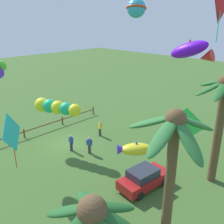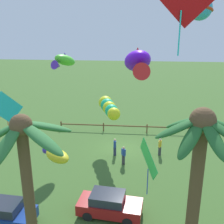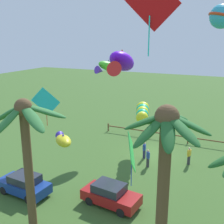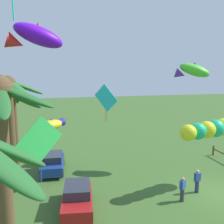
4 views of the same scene
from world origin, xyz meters
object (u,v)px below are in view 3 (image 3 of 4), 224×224
object	(u,v)px
kite_diamond_7	(132,153)
parked_car_1	(24,184)
kite_diamond_1	(150,1)
spectator_2	(148,158)
parked_car_0	(110,195)
spectator_0	(189,156)
kite_diamond_5	(46,102)
spectator_1	(144,150)
palm_tree_2	(165,151)
kite_fish_6	(63,140)
kite_fish_0	(107,67)
kite_tube_2	(143,112)
palm_tree_0	(26,134)
kite_fish_3	(121,62)
kite_ball_4	(222,16)

from	to	relation	value
kite_diamond_7	parked_car_1	bearing A→B (deg)	-3.27
kite_diamond_1	kite_diamond_7	distance (m)	7.65
spectator_2	parked_car_0	bearing A→B (deg)	85.41
spectator_0	kite_diamond_5	bearing A→B (deg)	24.79
spectator_0	spectator_1	world-z (taller)	same
palm_tree_2	spectator_2	xyz separation A→B (m)	(3.75, -9.62, -5.03)
kite_fish_6	kite_diamond_7	distance (m)	4.94
kite_diamond_1	kite_fish_6	world-z (taller)	kite_diamond_1
spectator_2	kite_fish_0	distance (m)	9.79
kite_fish_0	kite_diamond_1	world-z (taller)	kite_diamond_1
spectator_0	spectator_2	xyz separation A→B (m)	(3.14, 1.96, 0.00)
kite_tube_2	kite_diamond_5	world-z (taller)	kite_diamond_5
palm_tree_0	kite_fish_3	distance (m)	6.48
palm_tree_2	kite_diamond_5	xyz separation A→B (m)	(11.78, -6.42, -0.15)
palm_tree_2	spectator_0	size ratio (longest dim) A/B	5.07
kite_ball_4	kite_fish_3	bearing A→B (deg)	61.97
parked_car_0	parked_car_1	distance (m)	6.34
parked_car_1	kite_diamond_5	size ratio (longest dim) A/B	1.20
kite_diamond_5	kite_fish_6	bearing A→B (deg)	136.48
spectator_2	spectator_1	bearing A→B (deg)	-61.20
spectator_0	kite_fish_0	xyz separation A→B (m)	(8.70, -1.56, 7.26)
palm_tree_2	kite_ball_4	xyz separation A→B (m)	(-1.19, -8.74, 6.39)
parked_car_1	kite_fish_6	world-z (taller)	kite_fish_6
spectator_2	kite_tube_2	size ratio (longest dim) A/B	0.35
spectator_1	kite_fish_3	world-z (taller)	kite_fish_3
palm_tree_0	kite_fish_3	bearing A→B (deg)	-156.92
palm_tree_2	kite_fish_6	xyz separation A→B (m)	(7.01, -1.88, -1.21)
spectator_1	kite_diamond_7	world-z (taller)	kite_diamond_7
kite_tube_2	kite_fish_6	bearing A→B (deg)	80.29
parked_car_0	parked_car_1	world-z (taller)	same
palm_tree_0	kite_diamond_1	size ratio (longest dim) A/B	2.07
kite_fish_3	kite_fish_0	bearing A→B (deg)	-61.20
parked_car_1	kite_fish_3	bearing A→B (deg)	176.48
kite_fish_3	kite_diamond_5	world-z (taller)	kite_fish_3
kite_tube_2	kite_fish_6	distance (m)	10.52
spectator_2	kite_ball_4	size ratio (longest dim) A/B	0.67
palm_tree_2	spectator_2	bearing A→B (deg)	-68.72
palm_tree_0	kite_fish_6	size ratio (longest dim) A/B	4.01
kite_fish_0	kite_ball_4	bearing A→B (deg)	157.29
palm_tree_2	parked_car_1	bearing A→B (deg)	-9.43
palm_tree_2	spectator_1	distance (m)	13.08
kite_fish_0	parked_car_0	bearing A→B (deg)	116.72
spectator_0	kite_fish_6	world-z (taller)	kite_fish_6
spectator_2	kite_fish_6	world-z (taller)	kite_fish_6
spectator_2	palm_tree_0	bearing A→B (deg)	69.93
kite_diamond_1	palm_tree_0	bearing A→B (deg)	11.85
spectator_1	kite_diamond_5	distance (m)	9.90
palm_tree_2	spectator_2	world-z (taller)	palm_tree_2
spectator_1	kite_diamond_7	distance (m)	10.99
palm_tree_0	kite_fish_0	bearing A→B (deg)	-82.74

